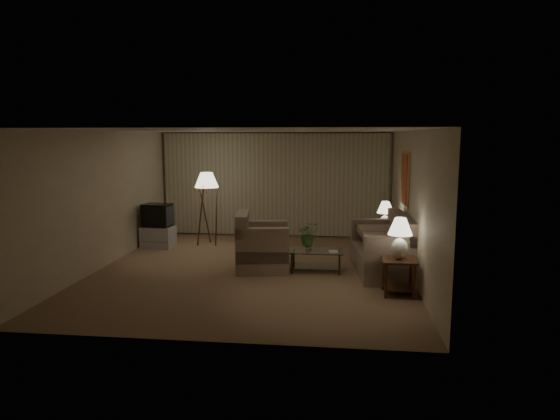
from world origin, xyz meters
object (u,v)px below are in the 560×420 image
Objects in this scene: vase at (308,247)px; sofa at (382,250)px; ottoman at (248,234)px; table_lamp_far at (385,213)px; floor_lamp at (207,207)px; coffee_table at (316,258)px; side_table_far at (384,239)px; side_table_near at (399,270)px; tv_cabinet at (158,237)px; crt_tv at (157,215)px; armchair at (263,247)px; table_lamp_near at (400,235)px.

sofa is at bearing 4.04° from vase.
table_lamp_far is at bearing -19.63° from ottoman.
vase is at bearing -91.55° from sofa.
floor_lamp is 3.35m from vase.
coffee_table is 0.26m from vase.
floor_lamp reaches higher than side_table_far.
sofa is 3.62× the size of side_table_far.
floor_lamp is at bearing -158.30° from ottoman.
ottoman is at bearing 160.37° from table_lamp_far.
side_table_near is 5.98m from tv_cabinet.
sofa is 1.25× the size of floor_lamp.
ottoman is (-3.06, 2.39, -0.23)m from sofa.
vase is at bearing -18.59° from crt_tv.
vase is (1.64, -2.49, 0.28)m from ottoman.
coffee_table is 4.15m from tv_cabinet.
table_lamp_far is 0.78× the size of tv_cabinet.
table_lamp_far is at bearing 90.00° from side_table_near.
crt_tv is 2.22m from ottoman.
crt_tv is at bearing 155.01° from vase.
side_table_near is at bearing -41.47° from coffee_table.
crt_tv is (0.00, 0.00, 0.52)m from tv_cabinet.
side_table_near is at bearing -90.00° from side_table_far.
armchair is 0.76× the size of floor_lamp.
crt_tv is (-2.73, 1.63, 0.32)m from armchair.
floor_lamp is (-1.65, 2.06, 0.47)m from armchair.
side_table_near is at bearing -90.00° from table_lamp_far.
side_table_near is at bearing -23.12° from tv_cabinet.
floor_lamp reaches higher than vase.
side_table_far is 5.21m from tv_cabinet.
armchair is at bearing -24.37° from tv_cabinet.
side_table_near reaches higher than coffee_table.
table_lamp_far reaches higher than armchair.
sofa reaches higher than side_table_near.
side_table_near is 1.00× the size of side_table_far.
sofa is 3.24× the size of crt_tv.
coffee_table is (-1.41, 1.25, -0.73)m from table_lamp_near.
ottoman is (-3.21, 1.14, -0.19)m from side_table_far.
armchair is 1.68× the size of tv_cabinet.
side_table_far is 0.34× the size of floor_lamp.
side_table_far reaches higher than vase.
table_lamp_far reaches higher than side_table_far.
floor_lamp is at bearing 28.35° from tv_cabinet.
tv_cabinet is at bearing -158.05° from floor_lamp.
crt_tv is at bearing 176.20° from side_table_far.
tv_cabinet is (-3.79, 1.69, -0.03)m from coffee_table.
tv_cabinet is 4.02m from vase.
side_table_far is 0.58× the size of coffee_table.
vase is (-1.56, 1.25, 0.08)m from side_table_near.
ottoman is at bearing 9.25° from armchair.
coffee_table is 7.07× the size of vase.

